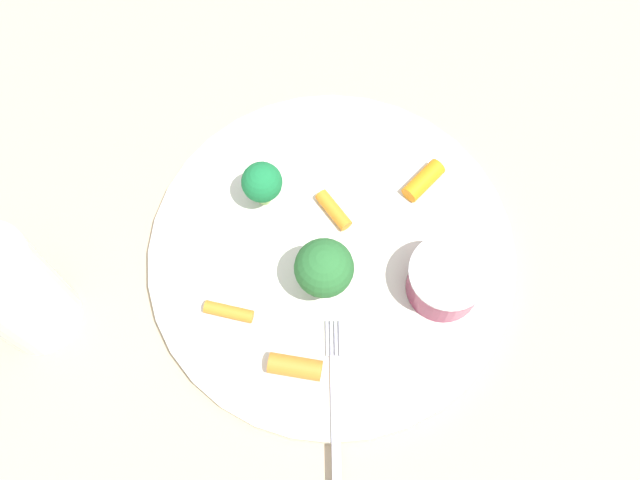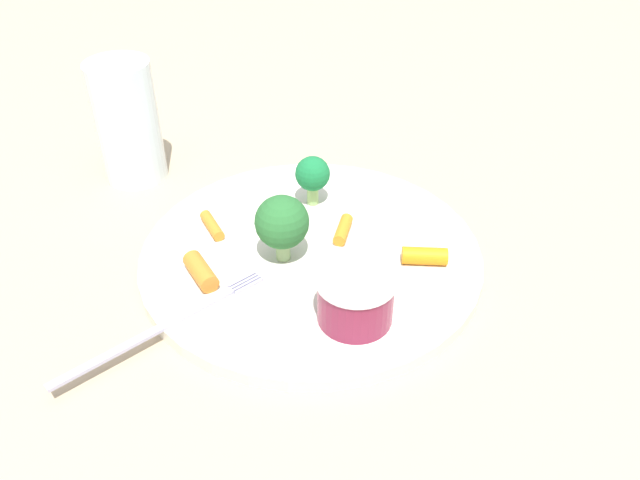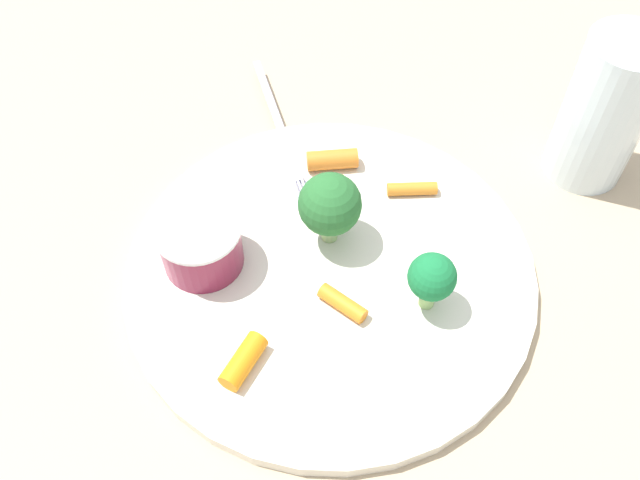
{
  "view_description": "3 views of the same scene",
  "coord_description": "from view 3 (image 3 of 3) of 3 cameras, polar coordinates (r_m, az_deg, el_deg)",
  "views": [
    {
      "loc": [
        -0.12,
        0.19,
        0.61
      ],
      "look_at": [
        0.01,
        0.0,
        0.03
      ],
      "focal_mm": 44.27,
      "sensor_mm": 36.0,
      "label": 1
    },
    {
      "loc": [
        -0.44,
        0.04,
        0.36
      ],
      "look_at": [
        0.0,
        -0.01,
        0.02
      ],
      "focal_mm": 36.0,
      "sensor_mm": 36.0,
      "label": 2
    },
    {
      "loc": [
        0.08,
        -0.27,
        0.42
      ],
      "look_at": [
        -0.01,
        0.01,
        0.03
      ],
      "focal_mm": 37.89,
      "sensor_mm": 36.0,
      "label": 3
    }
  ],
  "objects": [
    {
      "name": "drinking_glass",
      "position": [
        0.57,
        22.94,
        10.01
      ],
      "size": [
        0.06,
        0.06,
        0.13
      ],
      "primitive_type": "cylinder",
      "color": "silver",
      "rests_on": "ground_plane"
    },
    {
      "name": "plate",
      "position": [
        0.5,
        0.86,
        -2.57
      ],
      "size": [
        0.3,
        0.3,
        0.01
      ],
      "primitive_type": "cylinder",
      "color": "silver",
      "rests_on": "ground_plane"
    },
    {
      "name": "broccoli_floret_1",
      "position": [
        0.45,
        9.43,
        -3.19
      ],
      "size": [
        0.03,
        0.03,
        0.05
      ],
      "color": "#97C06F",
      "rests_on": "plate"
    },
    {
      "name": "sauce_cup",
      "position": [
        0.49,
        -10.03,
        -0.38
      ],
      "size": [
        0.06,
        0.06,
        0.04
      ],
      "color": "maroon",
      "rests_on": "plate"
    },
    {
      "name": "carrot_stick_1",
      "position": [
        0.45,
        -6.49,
        -10.12
      ],
      "size": [
        0.02,
        0.04,
        0.02
      ],
      "primitive_type": "cylinder",
      "rotation": [
        1.57,
        0.0,
        6.12
      ],
      "color": "orange",
      "rests_on": "plate"
    },
    {
      "name": "broccoli_floret_0",
      "position": [
        0.48,
        0.84,
        2.97
      ],
      "size": [
        0.05,
        0.05,
        0.06
      ],
      "color": "#8DB171",
      "rests_on": "plate"
    },
    {
      "name": "carrot_stick_2",
      "position": [
        0.54,
        7.78,
        4.31
      ],
      "size": [
        0.04,
        0.02,
        0.01
      ],
      "primitive_type": "cylinder",
      "rotation": [
        1.57,
        0.0,
        5.08
      ],
      "color": "orange",
      "rests_on": "plate"
    },
    {
      "name": "ground_plane",
      "position": [
        0.5,
        0.85,
        -2.95
      ],
      "size": [
        2.4,
        2.4,
        0.0
      ],
      "primitive_type": "plane",
      "color": "tan"
    },
    {
      "name": "carrot_stick_0",
      "position": [
        0.47,
        1.92,
        -5.36
      ],
      "size": [
        0.04,
        0.02,
        0.01
      ],
      "primitive_type": "cylinder",
      "rotation": [
        1.57,
        0.0,
        4.38
      ],
      "color": "orange",
      "rests_on": "plate"
    },
    {
      "name": "fork",
      "position": [
        0.58,
        -3.28,
        9.19
      ],
      "size": [
        0.11,
        0.15,
        0.0
      ],
      "color": "#AEACC8",
      "rests_on": "plate"
    },
    {
      "name": "carrot_stick_3",
      "position": [
        0.55,
        1.05,
        6.8
      ],
      "size": [
        0.04,
        0.03,
        0.02
      ],
      "primitive_type": "cylinder",
      "rotation": [
        1.57,
        0.0,
        2.0
      ],
      "color": "orange",
      "rests_on": "plate"
    }
  ]
}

